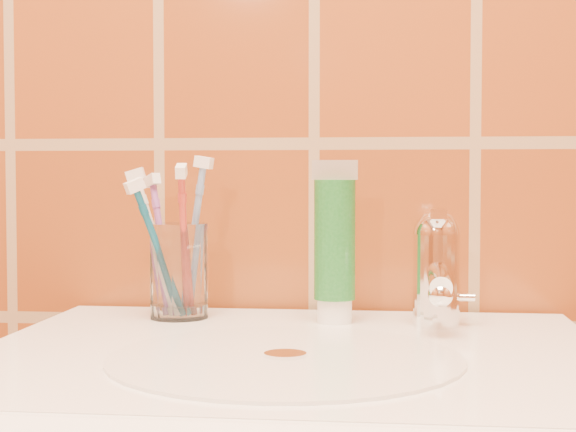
# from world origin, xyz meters

# --- Properties ---
(glass_tumbler) EXTENTS (0.07, 0.07, 0.10)m
(glass_tumbler) POSITION_xyz_m (-0.14, 1.11, 0.90)
(glass_tumbler) COLOR white
(glass_tumbler) RESTS_ON pedestal_sink
(toothpaste_tube) EXTENTS (0.05, 0.04, 0.17)m
(toothpaste_tube) POSITION_xyz_m (0.03, 1.10, 0.93)
(toothpaste_tube) COLOR white
(toothpaste_tube) RESTS_ON pedestal_sink
(faucet) EXTENTS (0.05, 0.11, 0.12)m
(faucet) POSITION_xyz_m (0.14, 1.09, 0.91)
(faucet) COLOR white
(faucet) RESTS_ON pedestal_sink
(toothbrush_0) EXTENTS (0.07, 0.06, 0.19)m
(toothbrush_0) POSITION_xyz_m (-0.12, 1.12, 0.94)
(toothbrush_0) COLOR #7396CD
(toothbrush_0) RESTS_ON glass_tumbler
(toothbrush_1) EXTENTS (0.10, 0.11, 0.17)m
(toothbrush_1) POSITION_xyz_m (-0.16, 1.12, 0.93)
(toothbrush_1) COLOR #8B4EA7
(toothbrush_1) RESTS_ON glass_tumbler
(toothbrush_2) EXTENTS (0.13, 0.12, 0.17)m
(toothbrush_2) POSITION_xyz_m (-0.16, 1.09, 0.93)
(toothbrush_2) COLOR navy
(toothbrush_2) RESTS_ON glass_tumbler
(toothbrush_3) EXTENTS (0.04, 0.12, 0.19)m
(toothbrush_3) POSITION_xyz_m (-0.13, 1.09, 0.93)
(toothbrush_3) COLOR #A82F24
(toothbrush_3) RESTS_ON glass_tumbler
(toothbrush_4) EXTENTS (0.08, 0.08, 0.17)m
(toothbrush_4) POSITION_xyz_m (-0.16, 1.10, 0.93)
(toothbrush_4) COLOR silver
(toothbrush_4) RESTS_ON glass_tumbler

